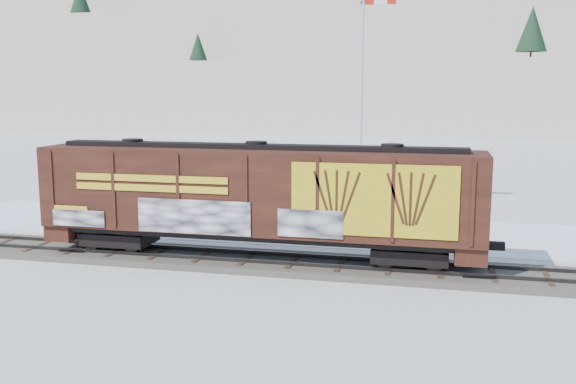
% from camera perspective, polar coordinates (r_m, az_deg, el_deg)
% --- Properties ---
extents(ground, '(500.00, 500.00, 0.00)m').
position_cam_1_polar(ground, '(27.62, -3.56, -6.42)').
color(ground, white).
rests_on(ground, ground).
extents(rail_track, '(50.00, 3.40, 0.43)m').
position_cam_1_polar(rail_track, '(27.58, -3.57, -6.12)').
color(rail_track, '#59544C').
rests_on(rail_track, ground).
extents(parking_strip, '(40.00, 8.00, 0.03)m').
position_cam_1_polar(parking_strip, '(34.65, 0.04, -3.17)').
color(parking_strip, white).
rests_on(parking_strip, ground).
extents(hillside, '(360.00, 110.00, 93.00)m').
position_cam_1_polar(hillside, '(165.57, 10.83, 11.37)').
color(hillside, white).
rests_on(hillside, ground).
extents(hopper_railcar, '(18.58, 3.06, 4.73)m').
position_cam_1_polar(hopper_railcar, '(26.84, -2.80, -0.19)').
color(hopper_railcar, black).
rests_on(hopper_railcar, rail_track).
extents(flagpole, '(2.30, 0.90, 13.37)m').
position_cam_1_polar(flagpole, '(38.25, 6.68, 5.59)').
color(flagpole, silver).
rests_on(flagpole, ground).
extents(car_silver, '(4.57, 2.82, 1.45)m').
position_cam_1_polar(car_silver, '(37.71, -15.06, -1.33)').
color(car_silver, '#ADB0B5').
rests_on(car_silver, parking_strip).
extents(car_white, '(4.44, 1.75, 1.44)m').
position_cam_1_polar(car_white, '(34.08, 2.10, -2.13)').
color(car_white, silver).
rests_on(car_white, parking_strip).
extents(car_dark, '(4.82, 2.97, 1.31)m').
position_cam_1_polar(car_dark, '(32.40, 9.60, -2.96)').
color(car_dark, '#212529').
rests_on(car_dark, parking_strip).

